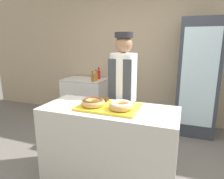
# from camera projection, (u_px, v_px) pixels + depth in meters

# --- Properties ---
(wall_back) EXTENTS (8.00, 0.06, 2.70)m
(wall_back) POSITION_uv_depth(u_px,v_px,m) (147.00, 54.00, 3.97)
(wall_back) COLOR tan
(wall_back) RESTS_ON ground_plane
(display_counter) EXTENTS (1.46, 0.64, 0.91)m
(display_counter) POSITION_uv_depth(u_px,v_px,m) (109.00, 146.00, 2.24)
(display_counter) COLOR beige
(display_counter) RESTS_ON ground_plane
(serving_tray) EXTENTS (0.64, 0.44, 0.02)m
(serving_tray) POSITION_uv_depth(u_px,v_px,m) (109.00, 107.00, 2.13)
(serving_tray) COLOR yellow
(serving_tray) RESTS_ON display_counter
(donut_chocolate_glaze) EXTENTS (0.25, 0.25, 0.08)m
(donut_chocolate_glaze) POSITION_uv_depth(u_px,v_px,m) (93.00, 102.00, 2.12)
(donut_chocolate_glaze) COLOR tan
(donut_chocolate_glaze) RESTS_ON serving_tray
(donut_light_glaze) EXTENTS (0.25, 0.25, 0.08)m
(donut_light_glaze) POSITION_uv_depth(u_px,v_px,m) (121.00, 105.00, 2.01)
(donut_light_glaze) COLOR tan
(donut_light_glaze) RESTS_ON serving_tray
(brownie_back_left) EXTENTS (0.09, 0.09, 0.03)m
(brownie_back_left) POSITION_uv_depth(u_px,v_px,m) (104.00, 100.00, 2.30)
(brownie_back_left) COLOR #382111
(brownie_back_left) RESTS_ON serving_tray
(brownie_back_right) EXTENTS (0.09, 0.09, 0.03)m
(brownie_back_right) POSITION_uv_depth(u_px,v_px,m) (123.00, 102.00, 2.22)
(brownie_back_right) COLOR #382111
(brownie_back_right) RESTS_ON serving_tray
(baker_person) EXTENTS (0.36, 0.36, 1.71)m
(baker_person) POSITION_uv_depth(u_px,v_px,m) (123.00, 94.00, 2.70)
(baker_person) COLOR #4C4C51
(baker_person) RESTS_ON ground_plane
(beverage_fridge) EXTENTS (0.65, 0.58, 1.97)m
(beverage_fridge) POSITION_uv_depth(u_px,v_px,m) (197.00, 78.00, 3.41)
(beverage_fridge) COLOR #333842
(beverage_fridge) RESTS_ON ground_plane
(chest_freezer) EXTENTS (0.88, 0.59, 0.84)m
(chest_freezer) POSITION_uv_depth(u_px,v_px,m) (85.00, 98.00, 4.28)
(chest_freezer) COLOR silver
(chest_freezer) RESTS_ON ground_plane
(bottle_orange) EXTENTS (0.07, 0.07, 0.21)m
(bottle_orange) POSITION_uv_depth(u_px,v_px,m) (96.00, 76.00, 3.99)
(bottle_orange) COLOR orange
(bottle_orange) RESTS_ON chest_freezer
(bottle_amber) EXTENTS (0.06, 0.06, 0.20)m
(bottle_amber) POSITION_uv_depth(u_px,v_px,m) (93.00, 78.00, 3.87)
(bottle_amber) COLOR #99661E
(bottle_amber) RESTS_ON chest_freezer
(bottle_red) EXTENTS (0.07, 0.07, 0.24)m
(bottle_red) POSITION_uv_depth(u_px,v_px,m) (99.00, 74.00, 4.18)
(bottle_red) COLOR red
(bottle_red) RESTS_ON chest_freezer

